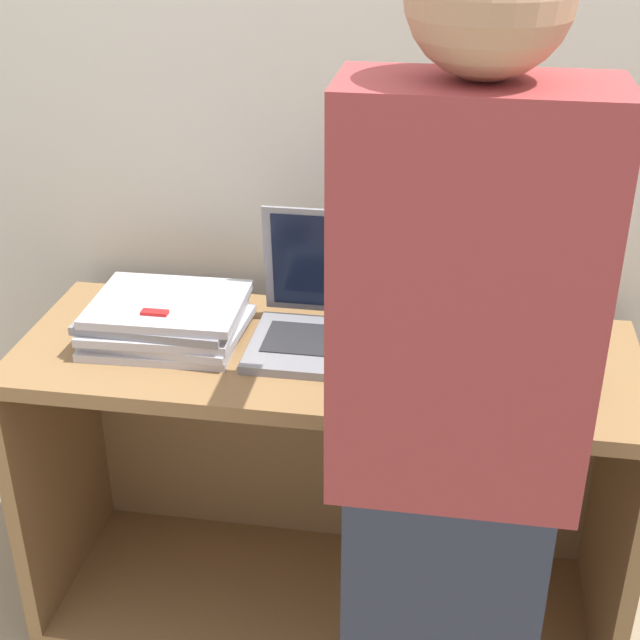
# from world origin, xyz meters

# --- Properties ---
(wall_back) EXTENTS (8.00, 0.05, 2.40)m
(wall_back) POSITION_xyz_m (0.00, 0.64, 1.20)
(wall_back) COLOR beige
(wall_back) RESTS_ON ground_plane
(cart) EXTENTS (1.42, 0.53, 0.77)m
(cart) POSITION_xyz_m (0.00, 0.34, 0.38)
(cart) COLOR olive
(cart) RESTS_ON ground_plane
(laptop_open) EXTENTS (0.34, 0.31, 0.29)m
(laptop_open) POSITION_xyz_m (0.00, 0.32, 0.83)
(laptop_open) COLOR gray
(laptop_open) RESTS_ON cart
(laptop_stack_left) EXTENTS (0.37, 0.29, 0.10)m
(laptop_stack_left) POSITION_xyz_m (-0.37, 0.27, 0.82)
(laptop_stack_left) COLOR #B7B7BC
(laptop_stack_left) RESTS_ON cart
(laptop_stack_right) EXTENTS (0.37, 0.29, 0.08)m
(laptop_stack_right) POSITION_xyz_m (0.38, 0.27, 0.81)
(laptop_stack_right) COLOR #232326
(laptop_stack_right) RESTS_ON cart
(person) EXTENTS (0.40, 0.53, 1.73)m
(person) POSITION_xyz_m (0.29, -0.25, 0.87)
(person) COLOR #2D3342
(person) RESTS_ON ground_plane
(inventory_tag) EXTENTS (0.06, 0.02, 0.01)m
(inventory_tag) POSITION_xyz_m (-0.37, 0.20, 0.87)
(inventory_tag) COLOR red
(inventory_tag) RESTS_ON laptop_stack_left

